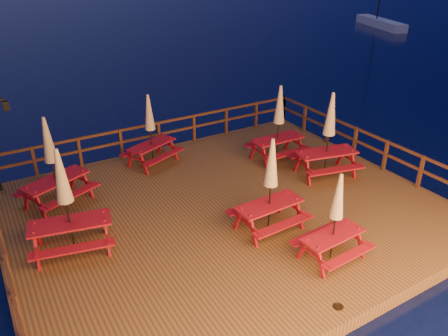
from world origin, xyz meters
The scene contains 12 objects.
ground centered at (0.00, 0.00, 0.00)m, with size 500.00×500.00×0.00m, color black.
deck centered at (0.00, 0.00, 0.20)m, with size 12.00×10.00×0.40m, color #4F2D19.
deck_piles centered at (0.00, 0.00, -0.30)m, with size 11.44×9.44×1.40m.
railing centered at (0.00, 1.78, 1.16)m, with size 11.80×9.75×1.10m.
sailboat centered at (31.35, 21.85, 0.38)m, with size 3.78×7.72×11.46m.
picnic_table_0 centered at (-4.13, 2.75, 1.82)m, with size 2.37×2.19×2.72m.
picnic_table_1 centered at (3.90, 0.10, 1.88)m, with size 2.30×2.04×2.84m.
picnic_table_2 centered at (1.00, -3.29, 1.61)m, with size 1.69×1.42×2.32m.
picnic_table_3 centered at (3.27, 1.90, 1.81)m, with size 1.89×1.56×2.71m.
picnic_table_4 centered at (0.43, -1.49, 1.77)m, with size 1.90×1.58×2.64m.
picnic_table_5 centered at (-0.69, 3.85, 1.70)m, with size 2.17×2.00×2.51m.
picnic_table_6 centered at (-4.31, 0.25, 1.85)m, with size 2.26×1.99×2.80m.
Camera 1 is at (-5.64, -9.30, 7.22)m, focal length 35.00 mm.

